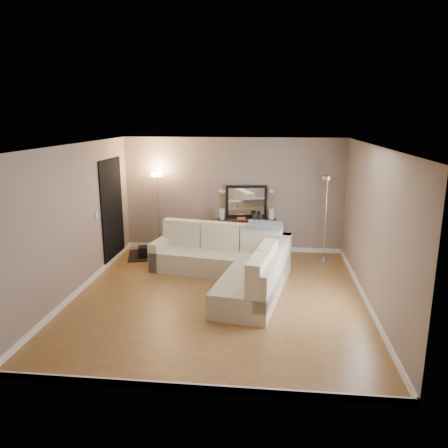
# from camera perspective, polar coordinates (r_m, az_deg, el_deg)

# --- Properties ---
(floor) EXTENTS (5.00, 5.50, 0.01)m
(floor) POSITION_cam_1_polar(r_m,az_deg,el_deg) (7.72, -0.65, -9.42)
(floor) COLOR olive
(floor) RESTS_ON ground
(ceiling) EXTENTS (5.00, 5.50, 0.01)m
(ceiling) POSITION_cam_1_polar(r_m,az_deg,el_deg) (7.10, -0.70, 10.30)
(ceiling) COLOR white
(ceiling) RESTS_ON ground
(wall_back) EXTENTS (5.00, 0.02, 2.60)m
(wall_back) POSITION_cam_1_polar(r_m,az_deg,el_deg) (9.99, 1.21, 3.79)
(wall_back) COLOR gray
(wall_back) RESTS_ON ground
(wall_front) EXTENTS (5.00, 0.02, 2.60)m
(wall_front) POSITION_cam_1_polar(r_m,az_deg,el_deg) (4.70, -4.72, -8.00)
(wall_front) COLOR gray
(wall_front) RESTS_ON ground
(wall_left) EXTENTS (0.02, 5.50, 2.60)m
(wall_left) POSITION_cam_1_polar(r_m,az_deg,el_deg) (7.99, -18.84, 0.49)
(wall_left) COLOR gray
(wall_left) RESTS_ON ground
(wall_right) EXTENTS (0.02, 5.50, 2.60)m
(wall_right) POSITION_cam_1_polar(r_m,az_deg,el_deg) (7.44, 18.89, -0.47)
(wall_right) COLOR gray
(wall_right) RESTS_ON ground
(baseboard_back) EXTENTS (5.00, 0.03, 0.10)m
(baseboard_back) POSITION_cam_1_polar(r_m,az_deg,el_deg) (10.26, 1.16, -3.12)
(baseboard_back) COLOR white
(baseboard_back) RESTS_ON ground
(baseboard_front) EXTENTS (5.00, 0.03, 0.10)m
(baseboard_front) POSITION_cam_1_polar(r_m,az_deg,el_deg) (5.31, -4.38, -20.51)
(baseboard_front) COLOR white
(baseboard_front) RESTS_ON ground
(baseboard_left) EXTENTS (0.03, 5.50, 0.10)m
(baseboard_left) POSITION_cam_1_polar(r_m,az_deg,el_deg) (8.35, -18.02, -7.89)
(baseboard_left) COLOR white
(baseboard_left) RESTS_ON ground
(baseboard_right) EXTENTS (0.03, 5.50, 0.10)m
(baseboard_right) POSITION_cam_1_polar(r_m,az_deg,el_deg) (7.82, 17.99, -9.37)
(baseboard_right) COLOR white
(baseboard_right) RESTS_ON ground
(doorway) EXTENTS (0.02, 1.20, 2.20)m
(doorway) POSITION_cam_1_polar(r_m,az_deg,el_deg) (9.55, -14.36, 1.67)
(doorway) COLOR black
(doorway) RESTS_ON ground
(switch_plate) EXTENTS (0.02, 0.08, 0.12)m
(switch_plate) POSITION_cam_1_polar(r_m,az_deg,el_deg) (8.76, -16.31, 1.13)
(switch_plate) COLOR white
(switch_plate) RESTS_ON ground
(sectional_sofa) EXTENTS (2.85, 3.05, 0.96)m
(sectional_sofa) POSITION_cam_1_polar(r_m,az_deg,el_deg) (8.29, 1.03, -5.08)
(sectional_sofa) COLOR beige
(sectional_sofa) RESTS_ON floor
(throw_blanket) EXTENTS (0.73, 0.48, 0.09)m
(throw_blanket) POSITION_cam_1_polar(r_m,az_deg,el_deg) (8.64, 5.36, -0.10)
(throw_blanket) COLOR slate
(throw_blanket) RESTS_ON sectional_sofa
(console_table) EXTENTS (1.35, 0.52, 0.81)m
(console_table) POSITION_cam_1_polar(r_m,az_deg,el_deg) (9.89, 2.47, -1.34)
(console_table) COLOR black
(console_table) RESTS_ON floor
(leaning_mirror) EXTENTS (0.93, 0.16, 0.73)m
(leaning_mirror) POSITION_cam_1_polar(r_m,az_deg,el_deg) (9.89, 2.93, 2.97)
(leaning_mirror) COLOR black
(leaning_mirror) RESTS_ON console_table
(table_decor) EXTENTS (0.56, 0.14, 0.13)m
(table_decor) POSITION_cam_1_polar(r_m,az_deg,el_deg) (9.76, 2.96, 0.78)
(table_decor) COLOR #C24D22
(table_decor) RESTS_ON console_table
(flower_vase_left) EXTENTS (0.16, 0.14, 0.69)m
(flower_vase_left) POSITION_cam_1_polar(r_m,az_deg,el_deg) (9.72, -0.29, 2.31)
(flower_vase_left) COLOR silver
(flower_vase_left) RESTS_ON console_table
(flower_vase_right) EXTENTS (0.16, 0.14, 0.69)m
(flower_vase_right) POSITION_cam_1_polar(r_m,az_deg,el_deg) (9.80, 6.23, 2.32)
(flower_vase_right) COLOR silver
(flower_vase_right) RESTS_ON console_table
(floor_lamp_lit) EXTENTS (0.31, 0.31, 1.82)m
(floor_lamp_lit) POSITION_cam_1_polar(r_m,az_deg,el_deg) (10.03, -8.65, 3.60)
(floor_lamp_lit) COLOR silver
(floor_lamp_lit) RESTS_ON floor
(floor_lamp_unlit) EXTENTS (0.29, 0.29, 1.84)m
(floor_lamp_unlit) POSITION_cam_1_polar(r_m,az_deg,el_deg) (9.51, 13.25, 2.93)
(floor_lamp_unlit) COLOR silver
(floor_lamp_unlit) RESTS_ON floor
(charcoal_rug) EXTENTS (1.38, 1.16, 0.02)m
(charcoal_rug) POSITION_cam_1_polar(r_m,az_deg,el_deg) (10.00, -8.95, -3.99)
(charcoal_rug) COLOR black
(charcoal_rug) RESTS_ON floor
(black_bag) EXTENTS (0.39, 0.32, 0.22)m
(black_bag) POSITION_cam_1_polar(r_m,az_deg,el_deg) (9.88, -10.13, -3.51)
(black_bag) COLOR black
(black_bag) RESTS_ON charcoal_rug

